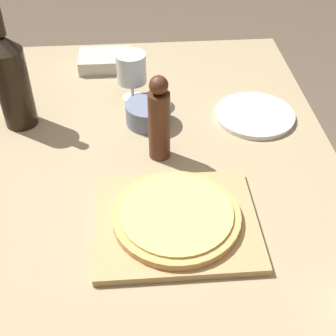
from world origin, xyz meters
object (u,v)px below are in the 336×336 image
at_px(pizza, 177,216).
at_px(pepper_mill, 160,120).
at_px(small_bowl, 148,113).
at_px(wine_glass, 131,69).
at_px(wine_bottle, 12,81).

bearing_deg(pizza, pepper_mill, 94.29).
distance_m(pepper_mill, small_bowl, 0.17).
bearing_deg(small_bowl, pepper_mill, -80.26).
height_order(pizza, pepper_mill, pepper_mill).
relative_size(wine_glass, small_bowl, 1.17).
bearing_deg(pepper_mill, small_bowl, 99.74).
height_order(pizza, wine_bottle, wine_bottle).
bearing_deg(wine_bottle, wine_glass, 18.00).
height_order(pepper_mill, small_bowl, pepper_mill).
xyz_separation_m(pizza, small_bowl, (-0.04, 0.39, 0.00)).
bearing_deg(pepper_mill, wine_bottle, 155.48).
height_order(wine_glass, small_bowl, wine_glass).
xyz_separation_m(pizza, pepper_mill, (-0.02, 0.24, 0.08)).
height_order(wine_bottle, wine_glass, wine_bottle).
distance_m(pizza, wine_bottle, 0.58).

